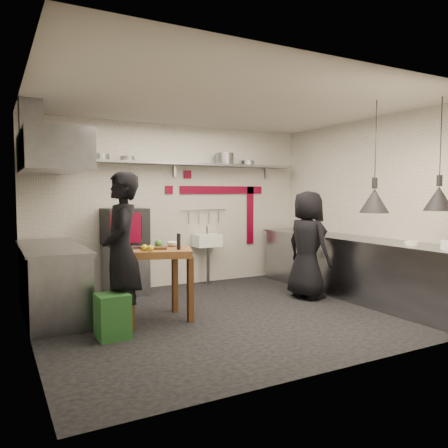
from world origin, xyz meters
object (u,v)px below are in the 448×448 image
green_bin (113,316)px  prep_table (154,285)px  combi_oven (125,227)px  chef_right (308,245)px  oven_stand (126,270)px  chef_left (122,252)px

green_bin → prep_table: 0.78m
combi_oven → chef_right: bearing=-35.9°
oven_stand → combi_oven: 0.69m
prep_table → chef_right: size_ratio=0.56×
chef_right → chef_left: bearing=89.5°
combi_oven → chef_left: size_ratio=0.34×
chef_left → green_bin: bearing=-27.1°
oven_stand → chef_left: bearing=-110.0°
oven_stand → green_bin: oven_stand is taller
oven_stand → green_bin: (-0.71, -2.00, -0.15)m
green_bin → chef_left: (0.17, 0.21, 0.68)m
oven_stand → prep_table: (-0.08, -1.59, 0.06)m
prep_table → oven_stand: bearing=106.6°
green_bin → chef_right: size_ratio=0.30×
prep_table → chef_right: 2.52m
chef_left → chef_right: size_ratio=1.13×
green_bin → prep_table: bearing=32.9°
oven_stand → chef_right: 2.89m
chef_left → chef_right: chef_left is taller
green_bin → chef_left: 0.73m
combi_oven → prep_table: bearing=-95.7°
oven_stand → chef_right: bearing=-35.3°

